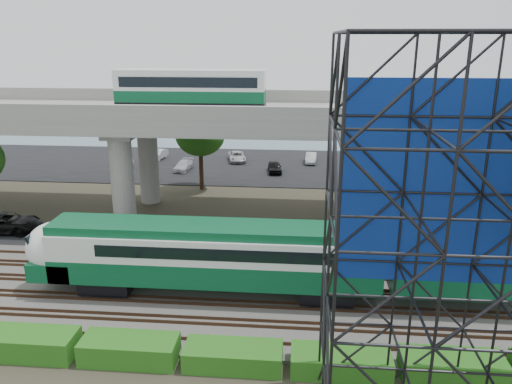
# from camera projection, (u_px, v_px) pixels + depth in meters

# --- Properties ---
(ground) EXTENTS (140.00, 140.00, 0.00)m
(ground) POSITION_uv_depth(u_px,v_px,m) (226.00, 316.00, 27.75)
(ground) COLOR #474233
(ground) RESTS_ON ground
(ballast_bed) EXTENTS (90.00, 12.00, 0.20)m
(ballast_bed) POSITION_uv_depth(u_px,v_px,m) (231.00, 297.00, 29.62)
(ballast_bed) COLOR slate
(ballast_bed) RESTS_ON ground
(service_road) EXTENTS (90.00, 5.00, 0.08)m
(service_road) POSITION_uv_depth(u_px,v_px,m) (246.00, 242.00, 37.73)
(service_road) COLOR black
(service_road) RESTS_ON ground
(parking_lot) EXTENTS (90.00, 18.00, 0.08)m
(parking_lot) POSITION_uv_depth(u_px,v_px,m) (267.00, 166.00, 60.09)
(parking_lot) COLOR black
(parking_lot) RESTS_ON ground
(harbor_water) EXTENTS (140.00, 40.00, 0.03)m
(harbor_water) POSITION_uv_depth(u_px,v_px,m) (276.00, 133.00, 81.02)
(harbor_water) COLOR slate
(harbor_water) RESTS_ON ground
(rail_tracks) EXTENTS (90.00, 9.52, 0.16)m
(rail_tracks) POSITION_uv_depth(u_px,v_px,m) (231.00, 294.00, 29.57)
(rail_tracks) COLOR #472D1E
(rail_tracks) RESTS_ON ballast_bed
(commuter_train) EXTENTS (29.30, 3.06, 4.30)m
(commuter_train) POSITION_uv_depth(u_px,v_px,m) (251.00, 255.00, 28.70)
(commuter_train) COLOR black
(commuter_train) RESTS_ON rail_tracks
(overpass) EXTENTS (80.00, 12.00, 12.40)m
(overpass) POSITION_uv_depth(u_px,v_px,m) (248.00, 123.00, 40.57)
(overpass) COLOR #9E9B93
(overpass) RESTS_ON ground
(scaffold_tower) EXTENTS (9.36, 6.36, 15.00)m
(scaffold_tower) POSITION_uv_depth(u_px,v_px,m) (461.00, 261.00, 17.14)
(scaffold_tower) COLOR black
(scaffold_tower) RESTS_ON ground
(hedge_strip) EXTENTS (34.60, 1.80, 1.20)m
(hedge_strip) POSITION_uv_depth(u_px,v_px,m) (233.00, 355.00, 23.41)
(hedge_strip) COLOR #1D5814
(hedge_strip) RESTS_ON ground
(trees) EXTENTS (40.94, 16.94, 7.69)m
(trees) POSITION_uv_depth(u_px,v_px,m) (198.00, 153.00, 41.87)
(trees) COLOR #382314
(trees) RESTS_ON ground
(suv) EXTENTS (5.75, 3.05, 1.54)m
(suv) POSITION_uv_depth(u_px,v_px,m) (5.00, 223.00, 39.38)
(suv) COLOR black
(suv) RESTS_ON service_road
(parked_cars) EXTENTS (36.72, 9.46, 1.28)m
(parked_cars) POSITION_uv_depth(u_px,v_px,m) (273.00, 161.00, 59.70)
(parked_cars) COLOR #BCBCBC
(parked_cars) RESTS_ON parking_lot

